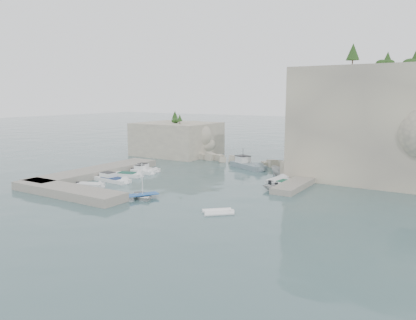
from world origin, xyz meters
The scene contains 22 objects.
ground centered at (0.00, 0.00, 0.00)m, with size 400.00×400.00×0.00m, color #426063.
cliff_east centered at (23.00, 23.00, 8.50)m, with size 26.00×22.00×17.00m, color beige.
cliff_terrace centered at (13.00, 18.00, 1.25)m, with size 8.00×10.00×2.50m, color beige.
outcrop_west centered at (-20.00, 25.00, 3.50)m, with size 16.00×14.00×7.00m, color beige.
quay_west centered at (-17.00, -1.00, 0.55)m, with size 5.00×24.00×1.10m, color #9E9689.
quay_south centered at (-10.00, -12.50, 0.55)m, with size 18.00×4.00×1.10m, color #9E9689.
ledge_east centered at (13.50, 10.00, 0.40)m, with size 3.00×16.00×0.80m, color #9E9689.
breakwater centered at (-1.00, 22.00, 0.70)m, with size 28.00×3.00×1.40m, color beige.
motorboat_a centered at (-12.61, 6.12, 0.00)m, with size 5.39×1.60×1.40m, color silver, non-canonical shape.
motorboat_b centered at (-11.87, 4.36, 0.00)m, with size 4.81×1.57×1.40m, color white, non-canonical shape.
motorboat_c centered at (-12.16, 0.96, 0.00)m, with size 5.55×2.02×0.70m, color white, non-canonical shape.
motorboat_d centered at (-11.27, -3.16, 0.00)m, with size 6.82×2.03×1.40m, color white, non-canonical shape.
motorboat_e centered at (-11.14, -7.58, 0.00)m, with size 4.19×1.71×0.70m, color silver, non-canonical shape.
rowboat centered at (-0.61, -8.47, 0.00)m, with size 3.08×4.31×0.89m, color silver.
inflatable_dinghy centered at (10.88, -9.23, 0.00)m, with size 3.57×1.73×0.44m, color white, non-canonical shape.
tender_east_a centered at (11.73, 4.22, 0.00)m, with size 2.65×3.08×1.62m, color silver.
tender_east_b centered at (11.35, 8.45, 0.00)m, with size 4.20×1.43×0.70m, color silver, non-canonical shape.
tender_east_c centered at (9.91, 9.86, 0.00)m, with size 5.16×1.67×0.70m, color silver, non-canonical shape.
tender_east_d centered at (9.15, 14.23, 0.00)m, with size 1.83×4.87×1.88m, color silver.
work_boat centered at (0.87, 18.02, 0.00)m, with size 8.56×2.53×2.20m, color slate, non-canonical shape.
rowboat_mast centered at (-0.61, -8.47, 2.55)m, with size 0.10×0.10×4.20m, color white.
vegetation centered at (17.83, 24.40, 17.93)m, with size 53.48×13.88×13.40m.
Camera 1 is at (32.82, -46.06, 12.71)m, focal length 35.00 mm.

